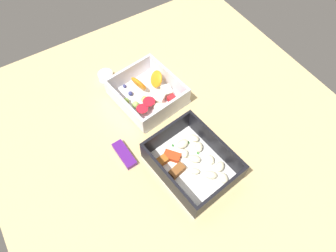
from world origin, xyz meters
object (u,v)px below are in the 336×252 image
candy_bar (124,154)px  pasta_container (192,163)px  fruit_bowl (148,95)px  paper_cup_liner (106,76)px

candy_bar → pasta_container: bearing=-132.8°
fruit_bowl → paper_cup_liner: fruit_bowl is taller
fruit_bowl → paper_cup_liner: bearing=26.7°
fruit_bowl → paper_cup_liner: size_ratio=4.55×
pasta_container → paper_cup_liner: (32.36, 4.40, -0.91)cm
fruit_bowl → paper_cup_liner: (11.72, 5.90, -0.86)cm
candy_bar → paper_cup_liner: 23.26cm
fruit_bowl → candy_bar: bearing=130.8°
pasta_container → paper_cup_liner: 32.67cm
pasta_container → paper_cup_liner: pasta_container is taller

